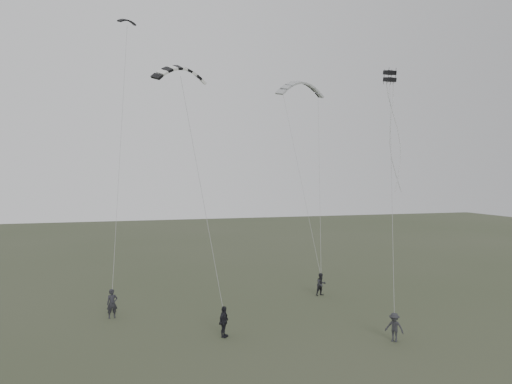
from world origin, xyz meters
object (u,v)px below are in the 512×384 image
object	(u,v)px
flyer_left	(112,304)
kite_pale_large	(301,82)
kite_dark_small	(127,20)
kite_striped	(180,68)
kite_box	(390,76)
flyer_center	(224,322)
flyer_far	(394,327)
flyer_right	(321,284)

from	to	relation	value
flyer_left	kite_pale_large	world-z (taller)	kite_pale_large
kite_dark_small	kite_striped	bearing A→B (deg)	-102.55
kite_dark_small	kite_striped	world-z (taller)	kite_dark_small
flyer_left	kite_striped	world-z (taller)	kite_striped
kite_box	kite_dark_small	bearing A→B (deg)	138.67
flyer_center	flyer_far	size ratio (longest dim) A/B	1.11
kite_striped	kite_dark_small	bearing A→B (deg)	91.77
flyer_left	kite_striped	bearing A→B (deg)	-26.19
flyer_center	flyer_right	bearing A→B (deg)	-13.56
kite_box	kite_striped	bearing A→B (deg)	164.85
flyer_left	kite_pale_large	xyz separation A→B (m)	(16.27, 10.58, 15.93)
kite_dark_small	flyer_far	bearing A→B (deg)	-81.44
flyer_right	kite_dark_small	world-z (taller)	kite_dark_small
flyer_far	kite_pale_large	world-z (taller)	kite_pale_large
flyer_far	kite_dark_small	xyz separation A→B (m)	(-12.70, 15.82, 19.24)
flyer_center	flyer_far	world-z (taller)	flyer_center
flyer_left	kite_striped	xyz separation A→B (m)	(4.00, -1.29, 14.06)
flyer_left	kite_pale_large	size ratio (longest dim) A/B	0.38
flyer_right	flyer_far	size ratio (longest dim) A/B	1.07
kite_striped	kite_pale_large	bearing A→B (deg)	28.18
kite_pale_large	kite_box	size ratio (longest dim) A/B	6.50
kite_dark_small	kite_box	distance (m)	19.40
flyer_far	kite_striped	bearing A→B (deg)	-167.29
flyer_left	kite_striped	distance (m)	14.67
flyer_left	kite_dark_small	world-z (taller)	kite_dark_small
flyer_far	kite_dark_small	bearing A→B (deg)	177.44
flyer_left	flyer_center	xyz separation A→B (m)	(5.67, -5.35, -0.05)
flyer_center	kite_pale_large	bearing A→B (deg)	4.04
flyer_far	kite_pale_large	bearing A→B (deg)	131.83
flyer_left	flyer_far	bearing A→B (deg)	-39.77
flyer_left	flyer_right	bearing A→B (deg)	-1.95
flyer_left	kite_box	bearing A→B (deg)	-17.11
flyer_far	kite_box	size ratio (longest dim) A/B	2.14
kite_dark_small	flyer_center	bearing A→B (deg)	-101.00
flyer_left	kite_pale_large	bearing A→B (deg)	24.66
flyer_center	kite_dark_small	bearing A→B (deg)	56.86
kite_dark_small	kite_pale_large	bearing A→B (deg)	-17.84
flyer_right	kite_striped	distance (m)	17.75
flyer_right	kite_pale_large	bearing A→B (deg)	66.27
kite_dark_small	kite_striped	distance (m)	10.33
flyer_far	flyer_center	bearing A→B (deg)	-152.26
kite_dark_small	kite_pale_large	size ratio (longest dim) A/B	0.31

